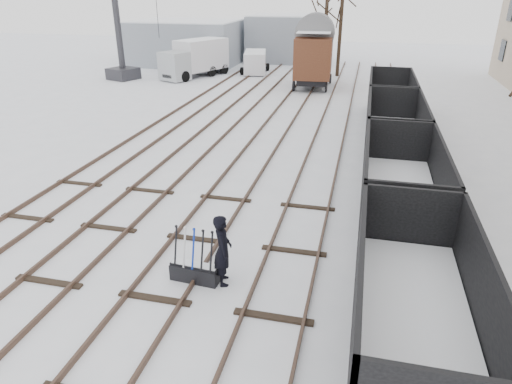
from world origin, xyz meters
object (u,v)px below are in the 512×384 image
at_px(lorry, 196,58).
at_px(crane, 121,45).
at_px(ground_frame, 195,271).
at_px(freight_wagon_a, 415,318).
at_px(panel_van, 255,62).
at_px(worker, 223,250).
at_px(box_van_wagon, 314,54).

bearing_deg(lorry, crane, -133.37).
distance_m(ground_frame, lorry, 29.94).
height_order(ground_frame, freight_wagon_a, freight_wagon_a).
distance_m(ground_frame, crane, 30.43).
relative_size(lorry, panel_van, 1.55).
bearing_deg(ground_frame, worker, 12.29).
xyz_separation_m(worker, panel_van, (-6.67, 31.06, -0.01)).
bearing_deg(ground_frame, box_van_wagon, 94.99).
bearing_deg(box_van_wagon, worker, -91.52).
bearing_deg(freight_wagon_a, worker, 161.13).
height_order(lorry, panel_van, lorry).
bearing_deg(worker, freight_wagon_a, -129.47).
bearing_deg(panel_van, lorry, -156.66).
bearing_deg(ground_frame, freight_wagon_a, -10.66).
xyz_separation_m(ground_frame, panel_van, (-5.92, 31.16, 0.68)).
height_order(worker, panel_van, worker).
relative_size(ground_frame, worker, 0.77).
distance_m(freight_wagon_a, lorry, 33.42).
bearing_deg(worker, panel_van, -8.48).
bearing_deg(panel_van, ground_frame, -90.89).
bearing_deg(box_van_wagon, crane, 177.27).
xyz_separation_m(freight_wagon_a, panel_van, (-11.23, 32.62, 0.00)).
distance_m(ground_frame, box_van_wagon, 26.14).
bearing_deg(box_van_wagon, panel_van, 135.09).
relative_size(worker, box_van_wagon, 0.35).
bearing_deg(freight_wagon_a, lorry, 117.94).
distance_m(box_van_wagon, crane, 15.75).
relative_size(ground_frame, crane, 0.14).
bearing_deg(ground_frame, crane, 126.26).
distance_m(worker, freight_wagon_a, 4.82).
distance_m(freight_wagon_a, box_van_wagon, 28.08).
xyz_separation_m(worker, lorry, (-11.10, 27.96, 0.58)).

